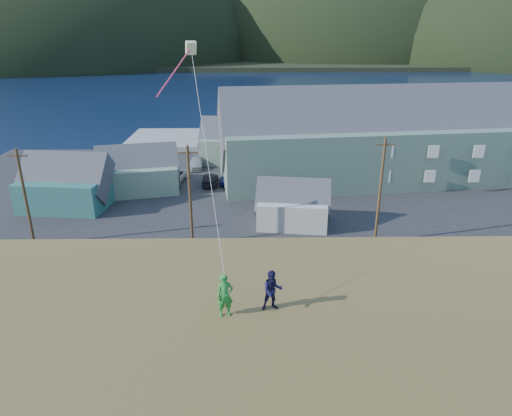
{
  "coord_description": "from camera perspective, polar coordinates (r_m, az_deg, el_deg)",
  "views": [
    {
      "loc": [
        0.53,
        -34.08,
        17.34
      ],
      "look_at": [
        0.88,
        -12.31,
        8.8
      ],
      "focal_mm": 32.0,
      "sensor_mm": 36.0,
      "label": 1
    }
  ],
  "objects": [
    {
      "name": "kite_flyer_green",
      "position": [
        17.4,
        -3.91,
        -10.87
      ],
      "size": [
        0.71,
        0.56,
        1.72
      ],
      "primitive_type": "imported",
      "rotation": [
        0.0,
        0.0,
        0.25
      ],
      "color": "#258733",
      "rests_on": "hillside"
    },
    {
      "name": "kite_rig",
      "position": [
        21.37,
        -8.38,
        18.43
      ],
      "size": [
        1.45,
        3.68,
        10.37
      ],
      "color": "beige",
      "rests_on": "ground"
    },
    {
      "name": "utility_poles",
      "position": [
        38.0,
        -6.47,
        1.56
      ],
      "size": [
        29.59,
        0.24,
        9.24
      ],
      "color": "#47331E",
      "rests_on": "waterfront_lot"
    },
    {
      "name": "shed_palegreen_near",
      "position": [
        53.22,
        -14.52,
        4.49
      ],
      "size": [
        9.98,
        7.4,
        6.52
      ],
      "rotation": [
        0.0,
        0.0,
        0.22
      ],
      "color": "gray",
      "rests_on": "waterfront_lot"
    },
    {
      "name": "shed_palegreen_far",
      "position": [
        63.67,
        -1.87,
        8.28
      ],
      "size": [
        11.86,
        7.63,
        7.54
      ],
      "rotation": [
        0.0,
        0.0,
        -0.12
      ],
      "color": "gray",
      "rests_on": "waterfront_lot"
    },
    {
      "name": "far_shore",
      "position": [
        364.45,
        -1.06,
        18.85
      ],
      "size": [
        900.0,
        320.0,
        2.0
      ],
      "primitive_type": "cube",
      "color": "black",
      "rests_on": "ground"
    },
    {
      "name": "shed_white",
      "position": [
        42.68,
        4.63,
        0.45
      ],
      "size": [
        7.4,
        5.41,
        5.45
      ],
      "rotation": [
        0.0,
        0.0,
        -0.13
      ],
      "color": "silver",
      "rests_on": "waterfront_lot"
    },
    {
      "name": "shed_teal",
      "position": [
        50.74,
        -22.66,
        2.85
      ],
      "size": [
        9.48,
        7.18,
        6.99
      ],
      "rotation": [
        0.0,
        0.0,
        -0.11
      ],
      "color": "#317273",
      "rests_on": "waterfront_lot"
    },
    {
      "name": "kite_flyer_navy",
      "position": [
        17.76,
        2.06,
        -10.26
      ],
      "size": [
        0.87,
        0.72,
        1.64
      ],
      "primitive_type": "imported",
      "rotation": [
        0.0,
        0.0,
        0.14
      ],
      "color": "#18163E",
      "rests_on": "hillside"
    },
    {
      "name": "parked_cars",
      "position": [
        57.77,
        -12.34,
        4.31
      ],
      "size": [
        21.57,
        12.51,
        1.56
      ],
      "color": "black",
      "rests_on": "waterfront_lot"
    },
    {
      "name": "wharf",
      "position": [
        76.26,
        -5.88,
        8.52
      ],
      "size": [
        26.0,
        14.0,
        0.9
      ],
      "primitive_type": "cube",
      "color": "gray",
      "rests_on": "ground"
    },
    {
      "name": "lodge",
      "position": [
        57.37,
        15.61,
        8.49
      ],
      "size": [
        40.07,
        15.71,
        13.72
      ],
      "rotation": [
        0.0,
        0.0,
        0.12
      ],
      "color": "slate",
      "rests_on": "waterfront_lot"
    },
    {
      "name": "grass_strip",
      "position": [
        36.45,
        -1.66,
        -6.91
      ],
      "size": [
        110.0,
        8.0,
        0.1
      ],
      "primitive_type": "cube",
      "color": "#4C3D19",
      "rests_on": "ground"
    },
    {
      "name": "waterfront_lot",
      "position": [
        53.93,
        -1.44,
        2.73
      ],
      "size": [
        72.0,
        36.0,
        0.12
      ],
      "primitive_type": "cube",
      "color": "#28282B",
      "rests_on": "ground"
    },
    {
      "name": "far_hills",
      "position": [
        315.79,
        5.75,
        18.54
      ],
      "size": [
        760.0,
        265.0,
        143.0
      ],
      "color": "black",
      "rests_on": "ground"
    },
    {
      "name": "ground",
      "position": [
        38.24,
        -1.63,
        -5.55
      ],
      "size": [
        900.0,
        900.0,
        0.0
      ],
      "primitive_type": "plane",
      "color": "#0A1638",
      "rests_on": "ground"
    }
  ]
}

